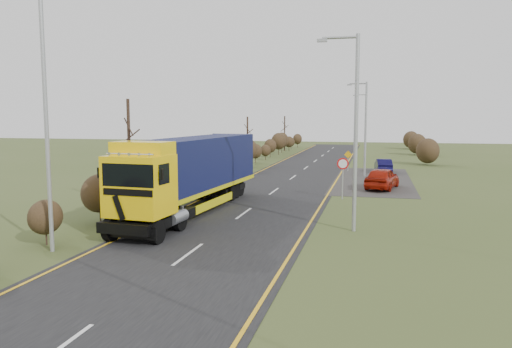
{
  "coord_description": "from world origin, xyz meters",
  "views": [
    {
      "loc": [
        6.65,
        -20.95,
        5.11
      ],
      "look_at": [
        0.58,
        4.33,
        2.09
      ],
      "focal_mm": 35.0,
      "sensor_mm": 36.0,
      "label": 1
    }
  ],
  "objects_px": {
    "car_blue_sedan": "(383,166)",
    "streetlight_near": "(354,125)",
    "car_red_hatchback": "(382,178)",
    "speed_sign": "(343,170)",
    "lorry": "(191,170)"
  },
  "relations": [
    {
      "from": "car_red_hatchback",
      "to": "streetlight_near",
      "type": "height_order",
      "value": "streetlight_near"
    },
    {
      "from": "lorry",
      "to": "car_blue_sedan",
      "type": "distance_m",
      "value": 24.38
    },
    {
      "from": "lorry",
      "to": "streetlight_near",
      "type": "height_order",
      "value": "streetlight_near"
    },
    {
      "from": "lorry",
      "to": "speed_sign",
      "type": "xyz_separation_m",
      "value": [
        7.53,
        6.16,
        -0.48
      ]
    },
    {
      "from": "lorry",
      "to": "speed_sign",
      "type": "height_order",
      "value": "lorry"
    },
    {
      "from": "car_blue_sedan",
      "to": "streetlight_near",
      "type": "bearing_deg",
      "value": 80.57
    },
    {
      "from": "car_red_hatchback",
      "to": "streetlight_near",
      "type": "distance_m",
      "value": 14.29
    },
    {
      "from": "lorry",
      "to": "streetlight_near",
      "type": "relative_size",
      "value": 1.71
    },
    {
      "from": "streetlight_near",
      "to": "lorry",
      "type": "bearing_deg",
      "value": 164.16
    },
    {
      "from": "car_red_hatchback",
      "to": "streetlight_near",
      "type": "bearing_deg",
      "value": 96.63
    },
    {
      "from": "lorry",
      "to": "car_blue_sedan",
      "type": "xyz_separation_m",
      "value": [
        10.19,
        22.08,
        -1.69
      ]
    },
    {
      "from": "car_red_hatchback",
      "to": "speed_sign",
      "type": "height_order",
      "value": "speed_sign"
    },
    {
      "from": "car_blue_sedan",
      "to": "streetlight_near",
      "type": "xyz_separation_m",
      "value": [
        -1.7,
        -24.49,
        4.13
      ]
    },
    {
      "from": "streetlight_near",
      "to": "car_red_hatchback",
      "type": "bearing_deg",
      "value": 83.86
    },
    {
      "from": "streetlight_near",
      "to": "speed_sign",
      "type": "height_order",
      "value": "streetlight_near"
    }
  ]
}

